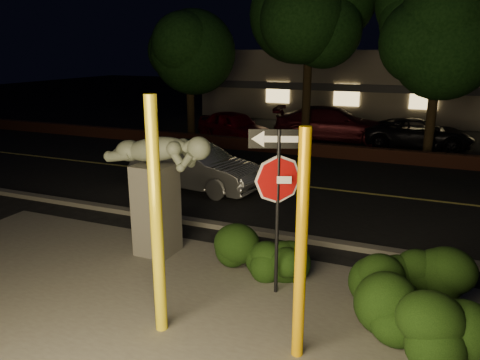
{
  "coord_description": "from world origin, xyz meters",
  "views": [
    {
      "loc": [
        2.62,
        -6.43,
        4.09
      ],
      "look_at": [
        -0.78,
        1.72,
        1.6
      ],
      "focal_mm": 35.0,
      "sensor_mm": 36.0,
      "label": 1
    }
  ],
  "objects_px": {
    "signpost": "(278,180)",
    "parked_car_red": "(234,126)",
    "yellow_pole_left": "(156,220)",
    "yellow_pole_right": "(301,249)",
    "sculpture": "(157,181)",
    "parked_car_dark": "(418,133)",
    "parked_car_darkred": "(333,124)",
    "silver_sedan": "(195,167)"
  },
  "relations": [
    {
      "from": "yellow_pole_right",
      "to": "parked_car_dark",
      "type": "distance_m",
      "value": 15.62
    },
    {
      "from": "yellow_pole_right",
      "to": "signpost",
      "type": "height_order",
      "value": "yellow_pole_right"
    },
    {
      "from": "sculpture",
      "to": "parked_car_darkred",
      "type": "bearing_deg",
      "value": 88.82
    },
    {
      "from": "yellow_pole_right",
      "to": "parked_car_darkred",
      "type": "height_order",
      "value": "yellow_pole_right"
    },
    {
      "from": "yellow_pole_right",
      "to": "parked_car_red",
      "type": "height_order",
      "value": "yellow_pole_right"
    },
    {
      "from": "parked_car_red",
      "to": "parked_car_dark",
      "type": "relative_size",
      "value": 0.92
    },
    {
      "from": "signpost",
      "to": "parked_car_darkred",
      "type": "xyz_separation_m",
      "value": [
        -1.97,
        14.09,
        -1.26
      ]
    },
    {
      "from": "yellow_pole_left",
      "to": "parked_car_dark",
      "type": "distance_m",
      "value": 16.06
    },
    {
      "from": "sculpture",
      "to": "parked_car_red",
      "type": "xyz_separation_m",
      "value": [
        -3.34,
        11.65,
        -0.87
      ]
    },
    {
      "from": "yellow_pole_right",
      "to": "parked_car_darkred",
      "type": "relative_size",
      "value": 0.6
    },
    {
      "from": "parked_car_dark",
      "to": "yellow_pole_right",
      "type": "bearing_deg",
      "value": 170.69
    },
    {
      "from": "sculpture",
      "to": "signpost",
      "type": "bearing_deg",
      "value": -11.04
    },
    {
      "from": "parked_car_red",
      "to": "parked_car_dark",
      "type": "height_order",
      "value": "parked_car_red"
    },
    {
      "from": "yellow_pole_right",
      "to": "parked_car_red",
      "type": "xyz_separation_m",
      "value": [
        -6.89,
        13.8,
        -0.91
      ]
    },
    {
      "from": "signpost",
      "to": "yellow_pole_left",
      "type": "bearing_deg",
      "value": -146.32
    },
    {
      "from": "parked_car_darkred",
      "to": "parked_car_dark",
      "type": "xyz_separation_m",
      "value": [
        3.62,
        -0.04,
        -0.16
      ]
    },
    {
      "from": "signpost",
      "to": "silver_sedan",
      "type": "relative_size",
      "value": 0.7
    },
    {
      "from": "yellow_pole_left",
      "to": "parked_car_red",
      "type": "distance_m",
      "value": 14.84
    },
    {
      "from": "parked_car_darkred",
      "to": "sculpture",
      "type": "bearing_deg",
      "value": 167.49
    },
    {
      "from": "yellow_pole_right",
      "to": "signpost",
      "type": "distance_m",
      "value": 1.78
    },
    {
      "from": "signpost",
      "to": "sculpture",
      "type": "relative_size",
      "value": 1.13
    },
    {
      "from": "parked_car_red",
      "to": "parked_car_dark",
      "type": "bearing_deg",
      "value": -48.94
    },
    {
      "from": "parked_car_red",
      "to": "parked_car_darkred",
      "type": "distance_m",
      "value": 4.48
    },
    {
      "from": "yellow_pole_left",
      "to": "parked_car_dark",
      "type": "xyz_separation_m",
      "value": [
        2.89,
        15.75,
        -1.15
      ]
    },
    {
      "from": "signpost",
      "to": "parked_car_red",
      "type": "xyz_separation_m",
      "value": [
        -6.07,
        12.28,
        -1.35
      ]
    },
    {
      "from": "signpost",
      "to": "parked_car_red",
      "type": "height_order",
      "value": "signpost"
    },
    {
      "from": "parked_car_darkred",
      "to": "yellow_pole_left",
      "type": "bearing_deg",
      "value": 173.37
    },
    {
      "from": "yellow_pole_left",
      "to": "sculpture",
      "type": "height_order",
      "value": "yellow_pole_left"
    },
    {
      "from": "yellow_pole_right",
      "to": "parked_car_darkred",
      "type": "distance_m",
      "value": 15.88
    },
    {
      "from": "yellow_pole_right",
      "to": "sculpture",
      "type": "xyz_separation_m",
      "value": [
        -3.55,
        2.15,
        -0.04
      ]
    },
    {
      "from": "yellow_pole_left",
      "to": "parked_car_darkred",
      "type": "xyz_separation_m",
      "value": [
        -0.74,
        15.8,
        -0.99
      ]
    },
    {
      "from": "signpost",
      "to": "parked_car_dark",
      "type": "xyz_separation_m",
      "value": [
        1.65,
        14.05,
        -1.42
      ]
    },
    {
      "from": "signpost",
      "to": "parked_car_red",
      "type": "relative_size",
      "value": 0.71
    },
    {
      "from": "parked_car_dark",
      "to": "parked_car_darkred",
      "type": "bearing_deg",
      "value": 83.05
    },
    {
      "from": "signpost",
      "to": "parked_car_red",
      "type": "distance_m",
      "value": 13.76
    },
    {
      "from": "silver_sedan",
      "to": "yellow_pole_left",
      "type": "bearing_deg",
      "value": -147.79
    },
    {
      "from": "yellow_pole_right",
      "to": "sculpture",
      "type": "height_order",
      "value": "yellow_pole_right"
    },
    {
      "from": "signpost",
      "to": "parked_car_dark",
      "type": "bearing_deg",
      "value": 62.87
    },
    {
      "from": "sculpture",
      "to": "parked_car_darkred",
      "type": "relative_size",
      "value": 0.47
    },
    {
      "from": "yellow_pole_left",
      "to": "yellow_pole_right",
      "type": "bearing_deg",
      "value": 5.29
    },
    {
      "from": "silver_sedan",
      "to": "parked_car_red",
      "type": "relative_size",
      "value": 1.02
    },
    {
      "from": "silver_sedan",
      "to": "sculpture",
      "type": "bearing_deg",
      "value": -152.85
    }
  ]
}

